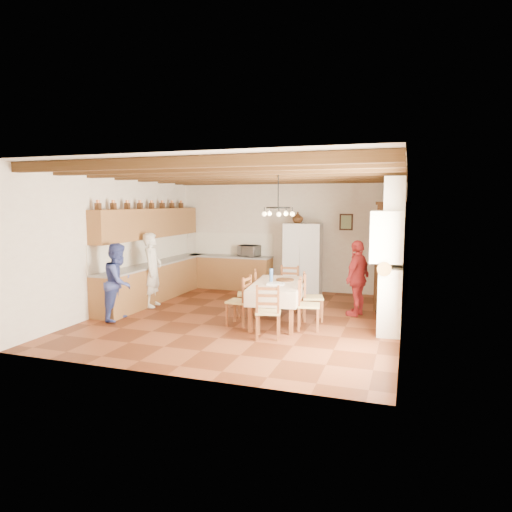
{
  "coord_description": "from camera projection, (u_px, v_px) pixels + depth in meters",
  "views": [
    {
      "loc": [
        3.06,
        -8.55,
        2.35
      ],
      "look_at": [
        0.1,
        0.3,
        1.25
      ],
      "focal_mm": 32.0,
      "sensor_mm": 36.0,
      "label": 1
    }
  ],
  "objects": [
    {
      "name": "floor",
      "position": [
        247.0,
        319.0,
        9.3
      ],
      "size": [
        6.0,
        6.5,
        0.02
      ],
      "primitive_type": "cube",
      "color": "#4D2210",
      "rests_on": "ground"
    },
    {
      "name": "lower_cabinets_left",
      "position": [
        157.0,
        282.0,
        11.09
      ],
      "size": [
        0.6,
        4.3,
        0.86
      ],
      "primitive_type": "cube",
      "color": "brown",
      "rests_on": "ground"
    },
    {
      "name": "lower_cabinets_back",
      "position": [
        230.0,
        273.0,
        12.51
      ],
      "size": [
        2.3,
        0.6,
        0.86
      ],
      "primitive_type": "cube",
      "color": "brown",
      "rests_on": "ground"
    },
    {
      "name": "wall_left",
      "position": [
        118.0,
        241.0,
        10.07
      ],
      "size": [
        0.02,
        6.5,
        3.0
      ],
      "primitive_type": "cube",
      "color": "beige",
      "rests_on": "ground"
    },
    {
      "name": "wall_back",
      "position": [
        288.0,
        234.0,
        12.19
      ],
      "size": [
        6.0,
        0.02,
        3.0
      ],
      "primitive_type": "cube",
      "color": "beige",
      "rests_on": "ground"
    },
    {
      "name": "backsplash_back",
      "position": [
        233.0,
        244.0,
        12.69
      ],
      "size": [
        2.3,
        0.03,
        0.6
      ],
      "primitive_type": "cube",
      "color": "white",
      "rests_on": "ground"
    },
    {
      "name": "chair_end_near",
      "position": [
        268.0,
        311.0,
        7.91
      ],
      "size": [
        0.5,
        0.48,
        0.96
      ],
      "primitive_type": null,
      "rotation": [
        0.0,
        0.0,
        3.37
      ],
      "color": "brown",
      "rests_on": "floor"
    },
    {
      "name": "refrigerator",
      "position": [
        303.0,
        259.0,
        11.58
      ],
      "size": [
        0.96,
        0.81,
        1.83
      ],
      "primitive_type": "cube",
      "rotation": [
        0.0,
        0.0,
        0.07
      ],
      "color": "silver",
      "rests_on": "floor"
    },
    {
      "name": "ceiling_beams",
      "position": [
        246.0,
        174.0,
        8.96
      ],
      "size": [
        6.0,
        6.3,
        0.16
      ],
      "primitive_type": null,
      "color": "#3A240D",
      "rests_on": "ground"
    },
    {
      "name": "countertop_left",
      "position": [
        156.0,
        263.0,
        11.03
      ],
      "size": [
        0.62,
        4.3,
        0.04
      ],
      "primitive_type": "cube",
      "color": "gray",
      "rests_on": "lower_cabinets_left"
    },
    {
      "name": "person_man",
      "position": [
        152.0,
        270.0,
        10.28
      ],
      "size": [
        0.51,
        0.68,
        1.68
      ],
      "primitive_type": "imported",
      "rotation": [
        0.0,
        0.0,
        1.76
      ],
      "color": "silver",
      "rests_on": "floor"
    },
    {
      "name": "chair_end_far",
      "position": [
        288.0,
        288.0,
        9.99
      ],
      "size": [
        0.45,
        0.43,
        0.96
      ],
      "primitive_type": null,
      "rotation": [
        0.0,
        0.0,
        0.09
      ],
      "color": "brown",
      "rests_on": "floor"
    },
    {
      "name": "chair_right_far",
      "position": [
        313.0,
        296.0,
        9.11
      ],
      "size": [
        0.5,
        0.51,
        0.96
      ],
      "primitive_type": null,
      "rotation": [
        0.0,
        0.0,
        1.84
      ],
      "color": "brown",
      "rests_on": "floor"
    },
    {
      "name": "fridge_vase",
      "position": [
        298.0,
        217.0,
        11.5
      ],
      "size": [
        0.3,
        0.3,
        0.29
      ],
      "primitive_type": "imported",
      "rotation": [
        0.0,
        0.0,
        0.11
      ],
      "color": "#3D200F",
      "rests_on": "refrigerator"
    },
    {
      "name": "chair_left_far",
      "position": [
        247.0,
        293.0,
        9.45
      ],
      "size": [
        0.52,
        0.53,
        0.96
      ],
      "primitive_type": null,
      "rotation": [
        0.0,
        0.0,
        -1.23
      ],
      "color": "brown",
      "rests_on": "floor"
    },
    {
      "name": "chair_left_near",
      "position": [
        239.0,
        300.0,
        8.75
      ],
      "size": [
        0.42,
        0.44,
        0.96
      ],
      "primitive_type": null,
      "rotation": [
        0.0,
        0.0,
        -1.63
      ],
      "color": "brown",
      "rests_on": "floor"
    },
    {
      "name": "person_woman_blue",
      "position": [
        119.0,
        282.0,
        9.09
      ],
      "size": [
        0.7,
        0.84,
        1.55
      ],
      "primitive_type": "imported",
      "rotation": [
        0.0,
        0.0,
        1.73
      ],
      "color": "#37438F",
      "rests_on": "floor"
    },
    {
      "name": "upper_cabinets",
      "position": [
        151.0,
        223.0,
        10.96
      ],
      "size": [
        0.35,
        4.2,
        0.7
      ],
      "primitive_type": "cube",
      "color": "brown",
      "rests_on": "ground"
    },
    {
      "name": "fireplace",
      "position": [
        388.0,
        254.0,
        8.46
      ],
      "size": [
        0.56,
        1.6,
        2.8
      ],
      "primitive_type": null,
      "color": "beige",
      "rests_on": "ground"
    },
    {
      "name": "chair_right_near",
      "position": [
        309.0,
        304.0,
        8.42
      ],
      "size": [
        0.46,
        0.48,
        0.96
      ],
      "primitive_type": null,
      "rotation": [
        0.0,
        0.0,
        1.73
      ],
      "color": "brown",
      "rests_on": "floor"
    },
    {
      "name": "wall_right",
      "position": [
        404.0,
        250.0,
        8.17
      ],
      "size": [
        0.02,
        6.5,
        3.0
      ],
      "primitive_type": "cube",
      "color": "beige",
      "rests_on": "ground"
    },
    {
      "name": "countertop_back",
      "position": [
        230.0,
        256.0,
        12.46
      ],
      "size": [
        2.34,
        0.62,
        0.04
      ],
      "primitive_type": "cube",
      "color": "gray",
      "rests_on": "lower_cabinets_back"
    },
    {
      "name": "wall_front",
      "position": [
        164.0,
        267.0,
        6.05
      ],
      "size": [
        6.0,
        0.02,
        3.0
      ],
      "primitive_type": "cube",
      "color": "beige",
      "rests_on": "ground"
    },
    {
      "name": "wall_picture",
      "position": [
        346.0,
        222.0,
        11.63
      ],
      "size": [
        0.34,
        0.03,
        0.42
      ],
      "primitive_type": "cube",
      "color": "black",
      "rests_on": "ground"
    },
    {
      "name": "backsplash_left",
      "position": [
        146.0,
        250.0,
        11.09
      ],
      "size": [
        0.03,
        4.3,
        0.6
      ],
      "primitive_type": "cube",
      "color": "white",
      "rests_on": "ground"
    },
    {
      "name": "chandelier",
      "position": [
        278.0,
        208.0,
        8.73
      ],
      "size": [
        0.47,
        0.47,
        0.03
      ],
      "primitive_type": "torus",
      "color": "black",
      "rests_on": "ground"
    },
    {
      "name": "hutch",
      "position": [
        392.0,
        255.0,
        10.15
      ],
      "size": [
        0.72,
        1.36,
        2.36
      ],
      "primitive_type": null,
      "rotation": [
        0.0,
        0.0,
        -0.13
      ],
      "color": "#3D200F",
      "rests_on": "floor"
    },
    {
      "name": "dining_table",
      "position": [
        278.0,
        287.0,
        8.91
      ],
      "size": [
        1.13,
        1.9,
        0.79
      ],
      "rotation": [
        0.0,
        0.0,
        0.12
      ],
      "color": "beige",
      "rests_on": "floor"
    },
    {
      "name": "microwave",
      "position": [
        249.0,
        251.0,
        12.26
      ],
      "size": [
        0.62,
        0.49,
        0.3
      ],
      "primitive_type": "imported",
      "rotation": [
        0.0,
        0.0,
        -0.24
      ],
      "color": "silver",
      "rests_on": "countertop_back"
    },
    {
      "name": "person_woman_red",
      "position": [
        358.0,
        278.0,
        9.46
      ],
      "size": [
        0.67,
        1.0,
        1.58
      ],
      "primitive_type": "imported",
      "rotation": [
        0.0,
        0.0,
        -1.91
      ],
      "color": "#A32527",
      "rests_on": "floor"
    },
    {
      "name": "ceiling",
      "position": [
        246.0,
        169.0,
        8.94
      ],
      "size": [
        6.0,
        6.5,
        0.02
      ],
      "primitive_type": "cube",
      "color": "silver",
      "rests_on": "ground"
    }
  ]
}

